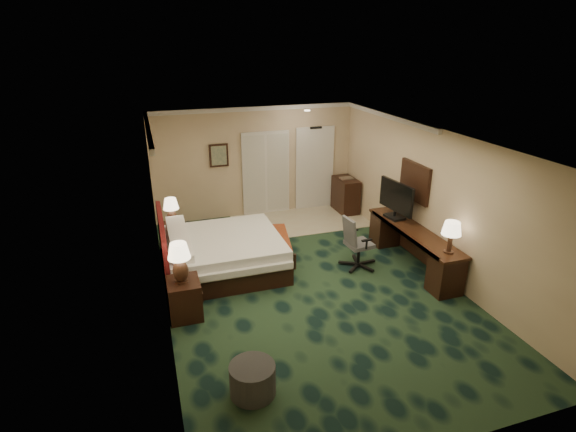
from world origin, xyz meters
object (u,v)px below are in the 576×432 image
object	(u,v)px
minibar	(346,195)
desk_chair	(359,242)
desk	(412,248)
lamp_far	(172,212)
ottoman	(253,379)
tv	(396,200)
nightstand_far	(172,239)
lamp_near	(180,263)
bed_bench	(277,247)
nightstand_near	(185,299)
bed	(224,254)

from	to	relation	value
minibar	desk_chair	bearing A→B (deg)	-109.90
desk	lamp_far	bearing A→B (deg)	155.54
ottoman	tv	xyz separation A→B (m)	(3.76, 3.05, 0.93)
nightstand_far	lamp_far	xyz separation A→B (m)	(0.04, -0.02, 0.61)
lamp_near	desk	distance (m)	4.50
bed_bench	minibar	bearing A→B (deg)	49.98
lamp_far	desk	distance (m)	4.85
lamp_near	lamp_far	distance (m)	2.37
desk	tv	xyz separation A→B (m)	(-0.04, 0.68, 0.77)
nightstand_far	bed_bench	bearing A→B (deg)	-23.40
tv	nightstand_far	bearing A→B (deg)	156.23
lamp_far	desk_chair	world-z (taller)	lamp_far
desk_chair	desk	bearing A→B (deg)	-21.35
ottoman	desk_chair	xyz separation A→B (m)	(2.79, 2.66, 0.32)
lamp_near	nightstand_near	bearing A→B (deg)	6.27
bed	lamp_near	xyz separation A→B (m)	(-0.91, -1.34, 0.63)
bed_bench	ottoman	world-z (taller)	bed_bench
bed	nightstand_far	world-z (taller)	bed
lamp_near	nightstand_far	bearing A→B (deg)	89.63
nightstand_far	lamp_near	xyz separation A→B (m)	(-0.02, -2.39, 0.65)
nightstand_far	bed_bench	xyz separation A→B (m)	(2.01, -0.87, -0.08)
minibar	lamp_near	bearing A→B (deg)	-141.81
nightstand_near	desk_chair	world-z (taller)	desk_chair
bed	nightstand_far	size ratio (longest dim) A/B	3.40
bed_bench	ottoman	xyz separation A→B (m)	(-1.38, -3.52, -0.02)
lamp_near	desk_chair	distance (m)	3.52
bed_bench	tv	size ratio (longest dim) A/B	1.37
lamp_near	lamp_far	bearing A→B (deg)	88.67
bed_bench	desk_chair	distance (m)	1.68
lamp_far	nightstand_far	bearing A→B (deg)	148.63
lamp_near	ottoman	bearing A→B (deg)	-72.21
lamp_near	tv	bearing A→B (deg)	13.42
lamp_far	ottoman	bearing A→B (deg)	-82.35
lamp_near	tv	xyz separation A→B (m)	(4.40, 1.05, 0.18)
nightstand_near	lamp_far	size ratio (longest dim) A/B	1.08
desk	desk_chair	distance (m)	1.06
lamp_far	ottoman	distance (m)	4.46
nightstand_far	desk	bearing A→B (deg)	-24.53
lamp_far	desk	size ratio (longest dim) A/B	0.22
ottoman	desk_chair	size ratio (longest dim) A/B	0.56
nightstand_far	ottoman	xyz separation A→B (m)	(0.63, -4.39, -0.11)
bed_bench	minibar	distance (m)	3.16
bed	desk_chair	size ratio (longest dim) A/B	2.03
minibar	bed_bench	bearing A→B (deg)	-140.85
nightstand_near	bed	bearing A→B (deg)	56.23
tv	minibar	xyz separation A→B (m)	(0.06, 2.46, -0.71)
bed	ottoman	bearing A→B (deg)	-94.67
bed	nightstand_far	distance (m)	1.38
lamp_near	minibar	xyz separation A→B (m)	(4.46, 3.51, -0.53)
nightstand_near	desk	size ratio (longest dim) A/B	0.24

